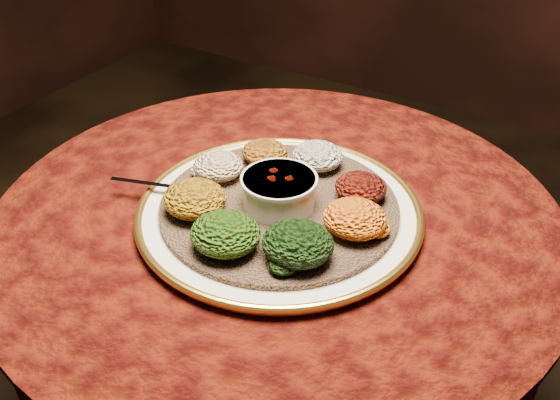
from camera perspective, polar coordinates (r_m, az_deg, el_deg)
The scene contains 13 objects.
table at distance 1.17m, azimuth -0.26°, elevation -8.07°, with size 0.96×0.96×0.73m.
platter at distance 1.02m, azimuth -0.08°, elevation -1.11°, with size 0.57×0.57×0.02m.
injera at distance 1.02m, azimuth -0.08°, elevation -0.62°, with size 0.39×0.39×0.01m, color brown.
stew_bowl at distance 1.00m, azimuth -0.08°, elevation 1.01°, with size 0.12×0.12×0.05m.
spoon at distance 1.06m, azimuth -9.38°, elevation 1.14°, with size 0.15×0.06×0.01m.
portion_ayib at distance 1.10m, azimuth 3.44°, elevation 4.06°, with size 0.09×0.09×0.04m, color beige.
portion_kitfo at distance 1.03m, azimuth 7.40°, elevation 1.16°, with size 0.09×0.08×0.04m, color black.
portion_tikil at distance 0.95m, azimuth 6.87°, elevation -1.69°, with size 0.10×0.09×0.05m, color #C98810.
portion_gomen at distance 0.89m, azimuth 1.64°, elevation -3.97°, with size 0.11×0.10×0.05m, color black.
portion_mixveg at distance 0.91m, azimuth -5.01°, elevation -3.08°, with size 0.11×0.10×0.05m, color #A1440A.
portion_kik at distance 0.99m, azimuth -7.81°, elevation 0.11°, with size 0.10×0.10×0.05m, color #9F750E.
portion_timatim at distance 1.08m, azimuth -5.67°, elevation 3.13°, with size 0.09×0.08×0.04m, color maroon.
portion_shiro at distance 1.12m, azimuth -1.41°, elevation 4.38°, with size 0.08×0.08×0.04m, color #995812.
Camera 1 is at (0.43, -0.73, 1.35)m, focal length 40.00 mm.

